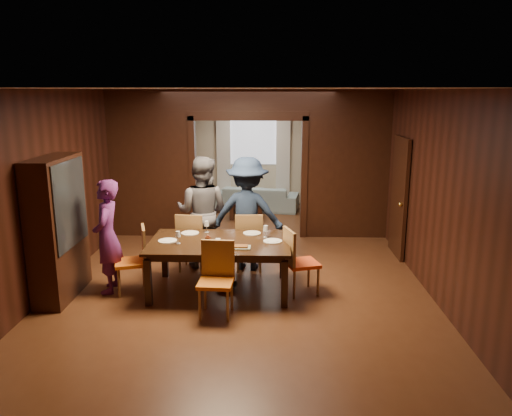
{
  "coord_description": "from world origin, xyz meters",
  "views": [
    {
      "loc": [
        0.44,
        -8.12,
        2.88
      ],
      "look_at": [
        0.21,
        -0.4,
        1.05
      ],
      "focal_mm": 35.0,
      "sensor_mm": 36.0,
      "label": 1
    }
  ],
  "objects_px": {
    "person_navy": "(247,214)",
    "sofa": "(257,198)",
    "person_purple": "(107,236)",
    "person_grey": "(202,212)",
    "chair_left": "(131,260)",
    "chair_right": "(302,261)",
    "chair_near": "(216,280)",
    "coffee_table": "(246,210)",
    "hutch": "(58,228)",
    "chair_far_r": "(249,241)",
    "chair_far_l": "(193,241)",
    "dining_table": "(220,266)"
  },
  "relations": [
    {
      "from": "person_grey",
      "to": "chair_far_l",
      "type": "xyz_separation_m",
      "value": [
        -0.14,
        -0.17,
        -0.44
      ]
    },
    {
      "from": "person_purple",
      "to": "chair_right",
      "type": "bearing_deg",
      "value": 84.16
    },
    {
      "from": "person_purple",
      "to": "sofa",
      "type": "bearing_deg",
      "value": 153.01
    },
    {
      "from": "hutch",
      "to": "chair_left",
      "type": "bearing_deg",
      "value": 9.5
    },
    {
      "from": "dining_table",
      "to": "chair_far_r",
      "type": "bearing_deg",
      "value": 67.63
    },
    {
      "from": "chair_far_l",
      "to": "chair_near",
      "type": "height_order",
      "value": "same"
    },
    {
      "from": "person_navy",
      "to": "sofa",
      "type": "height_order",
      "value": "person_navy"
    },
    {
      "from": "chair_right",
      "to": "chair_far_l",
      "type": "xyz_separation_m",
      "value": [
        -1.72,
        0.93,
        0.0
      ]
    },
    {
      "from": "sofa",
      "to": "chair_near",
      "type": "height_order",
      "value": "chair_near"
    },
    {
      "from": "hutch",
      "to": "person_grey",
      "type": "bearing_deg",
      "value": 34.98
    },
    {
      "from": "person_navy",
      "to": "sofa",
      "type": "relative_size",
      "value": 0.92
    },
    {
      "from": "person_purple",
      "to": "person_grey",
      "type": "distance_m",
      "value": 1.65
    },
    {
      "from": "person_purple",
      "to": "hutch",
      "type": "relative_size",
      "value": 0.83
    },
    {
      "from": "coffee_table",
      "to": "chair_far_l",
      "type": "relative_size",
      "value": 0.82
    },
    {
      "from": "person_grey",
      "to": "chair_far_r",
      "type": "relative_size",
      "value": 1.91
    },
    {
      "from": "chair_far_r",
      "to": "chair_left",
      "type": "bearing_deg",
      "value": 27.6
    },
    {
      "from": "person_purple",
      "to": "chair_far_l",
      "type": "relative_size",
      "value": 1.71
    },
    {
      "from": "person_purple",
      "to": "chair_far_l",
      "type": "distance_m",
      "value": 1.47
    },
    {
      "from": "dining_table",
      "to": "chair_right",
      "type": "xyz_separation_m",
      "value": [
        1.19,
        -0.05,
        0.1
      ]
    },
    {
      "from": "coffee_table",
      "to": "chair_near",
      "type": "bearing_deg",
      "value": -91.62
    },
    {
      "from": "person_grey",
      "to": "person_navy",
      "type": "bearing_deg",
      "value": -173.86
    },
    {
      "from": "chair_left",
      "to": "chair_right",
      "type": "height_order",
      "value": "same"
    },
    {
      "from": "person_navy",
      "to": "sofa",
      "type": "xyz_separation_m",
      "value": [
        0.03,
        4.13,
        -0.63
      ]
    },
    {
      "from": "person_navy",
      "to": "hutch",
      "type": "relative_size",
      "value": 0.92
    },
    {
      "from": "person_navy",
      "to": "person_grey",
      "type": "bearing_deg",
      "value": 0.15
    },
    {
      "from": "coffee_table",
      "to": "chair_far_r",
      "type": "relative_size",
      "value": 0.82
    },
    {
      "from": "sofa",
      "to": "coffee_table",
      "type": "relative_size",
      "value": 2.52
    },
    {
      "from": "chair_far_l",
      "to": "chair_left",
      "type": "bearing_deg",
      "value": 59.08
    },
    {
      "from": "person_navy",
      "to": "chair_far_r",
      "type": "height_order",
      "value": "person_navy"
    },
    {
      "from": "person_grey",
      "to": "chair_far_l",
      "type": "bearing_deg",
      "value": 63.03
    },
    {
      "from": "hutch",
      "to": "sofa",
      "type": "bearing_deg",
      "value": 63.79
    },
    {
      "from": "chair_far_l",
      "to": "chair_right",
      "type": "bearing_deg",
      "value": 158.82
    },
    {
      "from": "chair_right",
      "to": "person_grey",
      "type": "bearing_deg",
      "value": 37.39
    },
    {
      "from": "person_navy",
      "to": "hutch",
      "type": "distance_m",
      "value": 2.87
    },
    {
      "from": "person_purple",
      "to": "chair_far_l",
      "type": "xyz_separation_m",
      "value": [
        1.09,
        0.93,
        -0.34
      ]
    },
    {
      "from": "person_purple",
      "to": "person_navy",
      "type": "bearing_deg",
      "value": 111.6
    },
    {
      "from": "chair_right",
      "to": "chair_near",
      "type": "distance_m",
      "value": 1.4
    },
    {
      "from": "person_purple",
      "to": "coffee_table",
      "type": "distance_m",
      "value": 4.7
    },
    {
      "from": "person_grey",
      "to": "dining_table",
      "type": "distance_m",
      "value": 1.25
    },
    {
      "from": "person_purple",
      "to": "dining_table",
      "type": "xyz_separation_m",
      "value": [
        1.62,
        0.04,
        -0.45
      ]
    },
    {
      "from": "coffee_table",
      "to": "chair_far_r",
      "type": "bearing_deg",
      "value": -86.41
    },
    {
      "from": "chair_right",
      "to": "chair_far_r",
      "type": "xyz_separation_m",
      "value": [
        -0.81,
        0.98,
        0.0
      ]
    },
    {
      "from": "person_navy",
      "to": "chair_right",
      "type": "distance_m",
      "value": 1.39
    },
    {
      "from": "chair_left",
      "to": "chair_near",
      "type": "relative_size",
      "value": 1.0
    },
    {
      "from": "chair_right",
      "to": "sofa",
      "type": "bearing_deg",
      "value": -8.83
    },
    {
      "from": "person_purple",
      "to": "chair_left",
      "type": "relative_size",
      "value": 1.71
    },
    {
      "from": "coffee_table",
      "to": "hutch",
      "type": "distance_m",
      "value": 5.17
    },
    {
      "from": "person_purple",
      "to": "chair_right",
      "type": "relative_size",
      "value": 1.71
    },
    {
      "from": "person_navy",
      "to": "chair_far_l",
      "type": "height_order",
      "value": "person_navy"
    },
    {
      "from": "sofa",
      "to": "dining_table",
      "type": "xyz_separation_m",
      "value": [
        -0.39,
        -5.11,
        0.09
      ]
    }
  ]
}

